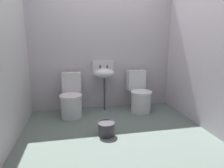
{
  "coord_description": "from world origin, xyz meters",
  "views": [
    {
      "loc": [
        -0.57,
        -2.58,
        1.38
      ],
      "look_at": [
        0.0,
        0.31,
        0.7
      ],
      "focal_mm": 30.58,
      "sensor_mm": 36.0,
      "label": 1
    }
  ],
  "objects_px": {
    "toilet_left": "(71,99)",
    "bucket": "(106,128)",
    "sink": "(104,73)",
    "toilet_right": "(139,95)"
  },
  "relations": [
    {
      "from": "toilet_left",
      "to": "sink",
      "type": "xyz_separation_m",
      "value": [
        0.64,
        0.19,
        0.43
      ]
    },
    {
      "from": "bucket",
      "to": "toilet_left",
      "type": "bearing_deg",
      "value": 119.47
    },
    {
      "from": "bucket",
      "to": "sink",
      "type": "bearing_deg",
      "value": 82.54
    },
    {
      "from": "sink",
      "to": "toilet_left",
      "type": "bearing_deg",
      "value": -163.73
    },
    {
      "from": "toilet_right",
      "to": "sink",
      "type": "relative_size",
      "value": 0.79
    },
    {
      "from": "toilet_left",
      "to": "bucket",
      "type": "distance_m",
      "value": 1.05
    },
    {
      "from": "toilet_left",
      "to": "toilet_right",
      "type": "xyz_separation_m",
      "value": [
        1.32,
        -0.0,
        0.0
      ]
    },
    {
      "from": "sink",
      "to": "bucket",
      "type": "bearing_deg",
      "value": -97.46
    },
    {
      "from": "toilet_right",
      "to": "sink",
      "type": "xyz_separation_m",
      "value": [
        -0.67,
        0.19,
        0.43
      ]
    },
    {
      "from": "toilet_left",
      "to": "bucket",
      "type": "height_order",
      "value": "toilet_left"
    }
  ]
}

